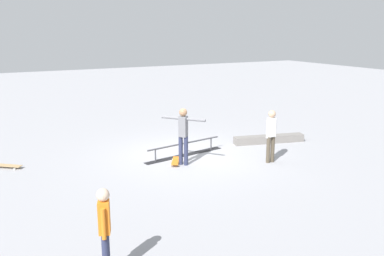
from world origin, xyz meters
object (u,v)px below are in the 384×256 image
at_px(grind_rail, 185,150).
at_px(bystander_white_shirt, 271,133).
at_px(skate_ledge, 269,139).
at_px(skater_main, 183,132).
at_px(loose_skateboard_natural, 8,166).
at_px(skateboard_main, 176,161).
at_px(bystander_orange_shirt, 105,228).

xyz_separation_m(grind_rail, bystander_white_shirt, (-1.96, 1.80, 0.71)).
distance_m(grind_rail, skate_ledge, 3.30).
bearing_deg(skater_main, grind_rail, 111.54).
height_order(bystander_white_shirt, loose_skateboard_natural, bystander_white_shirt).
bearing_deg(skate_ledge, skater_main, 11.28).
bearing_deg(skateboard_main, grind_rail, -15.73).
relative_size(grind_rail, skater_main, 1.70).
distance_m(skater_main, skateboard_main, 0.95).
bearing_deg(skater_main, skateboard_main, 174.66).
relative_size(skate_ledge, skateboard_main, 3.19).
relative_size(grind_rail, skateboard_main, 3.63).
relative_size(skate_ledge, bystander_white_shirt, 1.59).
relative_size(bystander_white_shirt, bystander_orange_shirt, 1.05).
bearing_deg(bystander_white_shirt, skater_main, 158.28).
relative_size(grind_rail, skate_ledge, 1.14).
bearing_deg(grind_rail, skateboard_main, 34.72).
xyz_separation_m(skateboard_main, bystander_white_shirt, (-2.55, 1.23, 0.83)).
bearing_deg(grind_rail, loose_skateboard_natural, -23.52).
bearing_deg(bystander_white_shirt, skateboard_main, 155.31).
bearing_deg(bystander_white_shirt, grind_rail, 138.50).
distance_m(skateboard_main, bystander_orange_shirt, 5.86).
relative_size(skater_main, bystander_orange_shirt, 1.12).
bearing_deg(bystander_white_shirt, skate_ledge, 53.77).
relative_size(grind_rail, bystander_orange_shirt, 1.90).
xyz_separation_m(skater_main, loose_skateboard_natural, (4.60, -2.07, -0.91)).
distance_m(bystander_white_shirt, bystander_orange_shirt, 6.93).
distance_m(skater_main, bystander_white_shirt, 2.61).
xyz_separation_m(skater_main, skateboard_main, (0.15, -0.22, -0.91)).
bearing_deg(skateboard_main, bystander_orange_shirt, 173.69).
xyz_separation_m(bystander_orange_shirt, loose_skateboard_natural, (0.98, -6.52, -0.78)).
relative_size(skateboard_main, loose_skateboard_natural, 1.06).
distance_m(skate_ledge, skater_main, 3.91).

